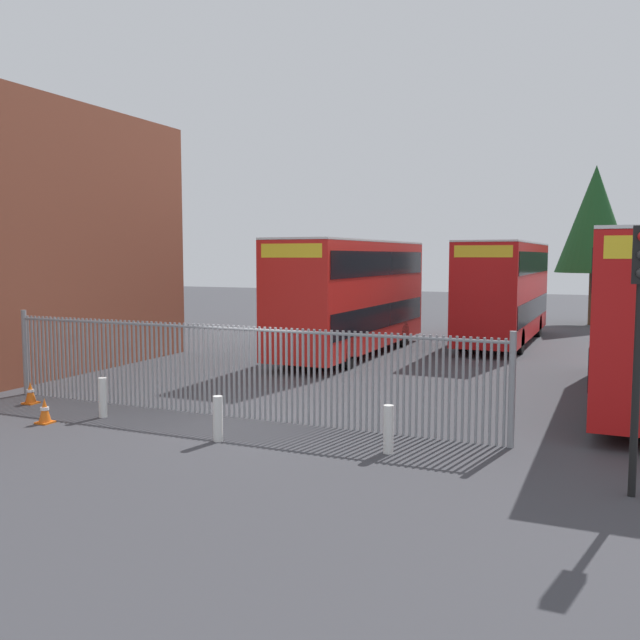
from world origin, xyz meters
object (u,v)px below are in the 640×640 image
Objects in this scene: traffic_cone_by_gate at (45,411)px; bollard_center_front at (218,419)px; bollard_near_right at (388,429)px; traffic_cone_near_kerb at (30,393)px; double_decker_bus_behind_fence_right at (505,288)px; double_decker_bus_behind_fence_left at (353,292)px; bollard_near_left at (103,397)px; traffic_light_kerbside at (640,311)px.

bollard_center_front is at bearing 4.02° from traffic_cone_by_gate.
bollard_center_front and bollard_near_right have the same top height.
traffic_cone_by_gate is 2.40m from traffic_cone_near_kerb.
double_decker_bus_behind_fence_left is at bearing -128.87° from double_decker_bus_behind_fence_right.
double_decker_bus_behind_fence_left is at bearing 69.23° from traffic_cone_near_kerb.
bollard_center_front is at bearing -98.71° from double_decker_bus_behind_fence_right.
bollard_center_front is 3.55m from bollard_near_right.
bollard_near_left is 1.00× the size of bollard_near_right.
double_decker_bus_behind_fence_left is at bearing 98.70° from bollard_center_front.
double_decker_bus_behind_fence_left reaches higher than traffic_cone_by_gate.
bollard_center_front is 8.21m from traffic_light_kerbside.
traffic_light_kerbside is at bearing -9.45° from bollard_near_right.
traffic_light_kerbside is (4.93, -18.96, 0.56)m from double_decker_bus_behind_fence_right.
traffic_cone_by_gate is 12.57m from traffic_light_kerbside.
traffic_cone_by_gate is at bearing -175.98° from bollard_center_front.
traffic_light_kerbside is (12.28, 0.20, 2.70)m from traffic_cone_by_gate.
traffic_light_kerbside is (7.82, -0.12, 2.51)m from bollard_center_front.
traffic_cone_by_gate and traffic_cone_near_kerb have the same top height.
double_decker_bus_behind_fence_right is at bearing 69.00° from traffic_cone_by_gate.
bollard_near_left is at bearing -8.20° from traffic_cone_near_kerb.
double_decker_bus_behind_fence_right reaches higher than traffic_cone_by_gate.
bollard_near_right is at bearing 9.75° from bollard_center_front.
traffic_light_kerbside reaches higher than bollard_near_right.
double_decker_bus_behind_fence_right is 19.38m from bollard_near_left.
double_decker_bus_behind_fence_left is 13.53m from bollard_near_right.
bollard_near_left is at bearing 51.43° from traffic_cone_by_gate.
bollard_center_front is 1.61× the size of traffic_cone_by_gate.
traffic_light_kerbside is (14.23, -1.21, 2.70)m from traffic_cone_near_kerb.
traffic_cone_by_gate is (-2.50, -13.14, -2.13)m from double_decker_bus_behind_fence_left.
traffic_light_kerbside is at bearing -4.07° from bollard_near_left.
double_decker_bus_behind_fence_right is at bearing 91.93° from bollard_near_right.
double_decker_bus_behind_fence_left is 11.38× the size of bollard_near_left.
double_decker_bus_behind_fence_left is at bearing 127.07° from traffic_light_kerbside.
bollard_near_right is 0.22× the size of traffic_light_kerbside.
bollard_center_front is (3.66, -0.70, 0.00)m from bollard_near_left.
traffic_cone_near_kerb is (-2.75, 0.40, -0.19)m from bollard_near_left.
bollard_near_left is 1.61× the size of traffic_cone_by_gate.
bollard_near_right reaches higher than traffic_cone_by_gate.
bollard_near_left is 1.00× the size of bollard_center_front.
double_decker_bus_behind_fence_right is (4.85, 6.02, 0.00)m from double_decker_bus_behind_fence_left.
traffic_cone_near_kerb is 14.53m from traffic_light_kerbside.
double_decker_bus_behind_fence_left reaches higher than traffic_cone_near_kerb.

